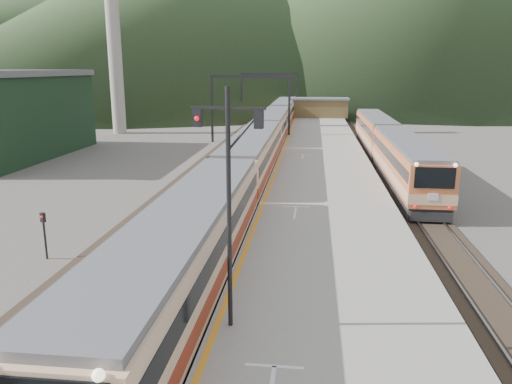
# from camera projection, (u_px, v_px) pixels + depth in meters

# --- Properties ---
(track_main) EXTENTS (2.60, 200.00, 0.23)m
(track_main) POSITION_uv_depth(u_px,v_px,m) (261.00, 166.00, 45.66)
(track_main) COLOR black
(track_main) RESTS_ON ground
(track_far) EXTENTS (2.60, 200.00, 0.23)m
(track_far) POSITION_uv_depth(u_px,v_px,m) (207.00, 165.00, 46.21)
(track_far) COLOR black
(track_far) RESTS_ON ground
(track_second) EXTENTS (2.60, 200.00, 0.23)m
(track_second) POSITION_uv_depth(u_px,v_px,m) (389.00, 169.00, 44.39)
(track_second) COLOR black
(track_second) RESTS_ON ground
(platform) EXTENTS (8.00, 100.00, 1.00)m
(platform) POSITION_uv_depth(u_px,v_px,m) (323.00, 167.00, 43.01)
(platform) COLOR gray
(platform) RESTS_ON ground
(gantry_near) EXTENTS (9.55, 0.25, 8.00)m
(gantry_near) POSITION_uv_depth(u_px,v_px,m) (250.00, 96.00, 59.10)
(gantry_near) COLOR black
(gantry_near) RESTS_ON ground
(gantry_far) EXTENTS (9.55, 0.25, 8.00)m
(gantry_far) POSITION_uv_depth(u_px,v_px,m) (269.00, 88.00, 83.20)
(gantry_far) COLOR black
(gantry_far) RESTS_ON ground
(smokestack) EXTENTS (1.80, 1.80, 30.00)m
(smokestack) POSITION_uv_depth(u_px,v_px,m) (113.00, 19.00, 65.68)
(smokestack) COLOR #9E998E
(smokestack) RESTS_ON ground
(station_shed) EXTENTS (9.40, 4.40, 3.10)m
(station_shed) POSITION_uv_depth(u_px,v_px,m) (319.00, 107.00, 81.07)
(station_shed) COLOR brown
(station_shed) RESTS_ON platform
(hill_a) EXTENTS (180.00, 180.00, 60.00)m
(hill_a) POSITION_uv_depth(u_px,v_px,m) (197.00, 10.00, 187.44)
(hill_a) COLOR #314525
(hill_a) RESTS_ON ground
(hill_b) EXTENTS (220.00, 220.00, 75.00)m
(hill_b) POSITION_uv_depth(u_px,v_px,m) (375.00, 0.00, 216.48)
(hill_b) COLOR #314525
(hill_b) RESTS_ON ground
(hill_d) EXTENTS (200.00, 200.00, 55.00)m
(hill_d) POSITION_uv_depth(u_px,v_px,m) (61.00, 29.00, 245.06)
(hill_d) COLOR #314525
(hill_d) RESTS_ON ground
(main_train) EXTENTS (3.06, 104.95, 3.74)m
(main_train) POSITION_uv_depth(u_px,v_px,m) (274.00, 125.00, 59.78)
(main_train) COLOR #DDAF86
(main_train) RESTS_ON track_main
(second_train) EXTENTS (2.71, 36.91, 3.30)m
(second_train) POSITION_uv_depth(u_px,v_px,m) (387.00, 145.00, 45.85)
(second_train) COLOR #D66C3B
(second_train) RESTS_ON track_second
(signal_mast) EXTENTS (2.19, 0.45, 7.30)m
(signal_mast) POSITION_uv_depth(u_px,v_px,m) (229.00, 187.00, 14.49)
(signal_mast) COLOR black
(signal_mast) RESTS_ON platform
(short_signal_a) EXTENTS (0.22, 0.16, 2.27)m
(short_signal_a) POSITION_uv_depth(u_px,v_px,m) (66.00, 313.00, 15.37)
(short_signal_a) COLOR black
(short_signal_a) RESTS_ON ground
(short_signal_b) EXTENTS (0.26, 0.23, 2.27)m
(short_signal_b) POSITION_uv_depth(u_px,v_px,m) (194.00, 191.00, 30.62)
(short_signal_b) COLOR black
(short_signal_b) RESTS_ON ground
(short_signal_c) EXTENTS (0.26, 0.23, 2.27)m
(short_signal_c) POSITION_uv_depth(u_px,v_px,m) (44.00, 229.00, 23.28)
(short_signal_c) COLOR black
(short_signal_c) RESTS_ON ground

